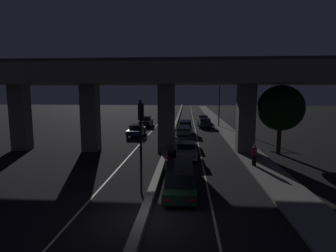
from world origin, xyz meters
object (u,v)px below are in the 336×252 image
object	(u,v)px
motorcycle_white_filtering_mid	(176,148)
pedestrian_on_sidewalk	(254,155)
street_lamp	(217,101)
car_white_fourth	(185,127)
car_dark_green_lead	(180,179)
car_dark_blue_third	(183,134)
car_silver_second	(186,150)
car_black_second_oncoming	(146,121)
car_dark_blue_fifth	(205,123)
traffic_light_left_of_median	(141,131)
motorcycle_blue_filtering_near	(167,168)
car_dark_blue_lead_oncoming	(136,130)
car_taxi_yellow_sixth	(203,119)

from	to	relation	value
motorcycle_white_filtering_mid	pedestrian_on_sidewalk	size ratio (longest dim) A/B	1.10
street_lamp	car_white_fourth	distance (m)	9.44
car_dark_green_lead	pedestrian_on_sidewalk	distance (m)	7.95
car_dark_green_lead	car_dark_blue_third	world-z (taller)	car_dark_blue_third
car_dark_green_lead	car_silver_second	xyz separation A→B (m)	(0.34, 7.98, -0.11)
car_silver_second	car_black_second_oncoming	size ratio (longest dim) A/B	0.91
street_lamp	car_dark_blue_fifth	world-z (taller)	street_lamp
traffic_light_left_of_median	car_dark_blue_third	distance (m)	15.53
street_lamp	motorcycle_blue_filtering_near	bearing A→B (deg)	-103.56
street_lamp	car_white_fourth	bearing A→B (deg)	-125.43
street_lamp	motorcycle_white_filtering_mid	size ratio (longest dim) A/B	3.89
car_dark_blue_third	street_lamp	bearing A→B (deg)	-23.94
car_dark_green_lead	pedestrian_on_sidewalk	world-z (taller)	pedestrian_on_sidewalk
car_dark_blue_third	motorcycle_blue_filtering_near	distance (m)	12.11
car_dark_blue_lead_oncoming	motorcycle_blue_filtering_near	bearing A→B (deg)	18.09
street_lamp	car_dark_blue_third	bearing A→B (deg)	-111.18
car_taxi_yellow_sixth	car_black_second_oncoming	size ratio (longest dim) A/B	0.90
street_lamp	car_dark_green_lead	distance (m)	29.62
car_dark_blue_fifth	car_dark_blue_lead_oncoming	xyz separation A→B (m)	(-9.59, -8.75, -0.02)
car_white_fourth	car_dark_blue_fifth	world-z (taller)	car_white_fourth
car_dark_blue_lead_oncoming	street_lamp	bearing A→B (deg)	129.14
car_white_fourth	car_black_second_oncoming	size ratio (longest dim) A/B	0.87
car_dark_green_lead	car_dark_blue_fifth	bearing A→B (deg)	-8.56
car_dark_green_lead	car_black_second_oncoming	world-z (taller)	car_black_second_oncoming
traffic_light_left_of_median	motorcycle_white_filtering_mid	xyz separation A→B (m)	(1.58, 9.52, -3.06)
traffic_light_left_of_median	car_dark_green_lead	bearing A→B (deg)	2.75
traffic_light_left_of_median	car_white_fourth	size ratio (longest dim) A/B	1.34
motorcycle_blue_filtering_near	car_dark_green_lead	bearing A→B (deg)	-167.09
car_silver_second	car_dark_blue_fifth	bearing A→B (deg)	-10.55
car_dark_green_lead	car_dark_blue_third	xyz separation A→B (m)	(-0.06, 15.03, 0.13)
car_dark_blue_fifth	car_black_second_oncoming	distance (m)	9.85
street_lamp	motorcycle_white_filtering_mid	xyz separation A→B (m)	(-5.95, -19.52, -3.65)
traffic_light_left_of_median	car_taxi_yellow_sixth	distance (m)	35.15
car_silver_second	motorcycle_blue_filtering_near	world-z (taller)	car_silver_second
car_taxi_yellow_sixth	car_silver_second	bearing A→B (deg)	173.60
street_lamp	pedestrian_on_sidewalk	bearing A→B (deg)	-89.26
car_dark_blue_third	car_taxi_yellow_sixth	world-z (taller)	car_dark_blue_third
car_taxi_yellow_sixth	motorcycle_blue_filtering_near	bearing A→B (deg)	172.35
car_silver_second	car_black_second_oncoming	world-z (taller)	car_black_second_oncoming
car_dark_blue_fifth	car_taxi_yellow_sixth	distance (m)	6.25
street_lamp	car_dark_blue_lead_oncoming	bearing A→B (deg)	-140.88
car_silver_second	motorcycle_white_filtering_mid	distance (m)	1.73
car_dark_green_lead	street_lamp	bearing A→B (deg)	-12.37
car_white_fourth	car_dark_blue_third	bearing A→B (deg)	179.22
car_dark_green_lead	motorcycle_blue_filtering_near	bearing A→B (deg)	15.55
car_dark_green_lead	car_silver_second	distance (m)	7.99
street_lamp	car_dark_blue_fifth	distance (m)	4.09
car_black_second_oncoming	motorcycle_white_filtering_mid	world-z (taller)	car_black_second_oncoming
car_taxi_yellow_sixth	car_dark_blue_lead_oncoming	size ratio (longest dim) A/B	0.88
car_white_fourth	car_dark_blue_fifth	xyz separation A→B (m)	(3.07, 6.48, -0.15)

